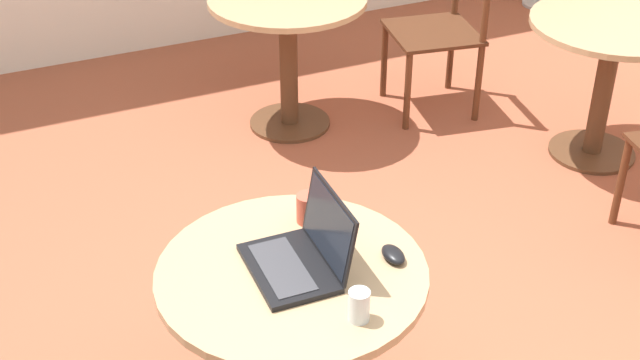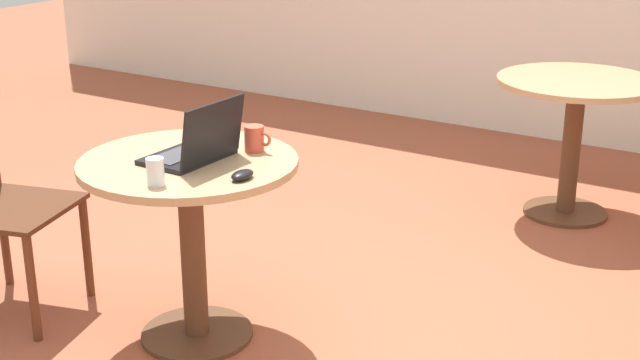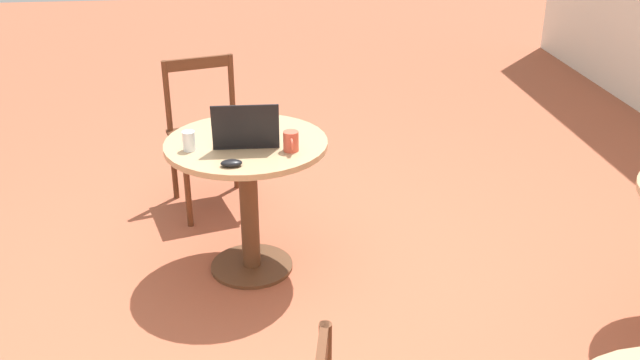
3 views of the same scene
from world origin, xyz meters
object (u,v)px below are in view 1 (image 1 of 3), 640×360
at_px(cafe_table_far, 288,30).
at_px(mug, 309,208).
at_px(laptop, 302,254).
at_px(cafe_table_near, 293,317).
at_px(drinking_glass, 359,306).
at_px(mouse, 393,254).
at_px(chair_far_right, 441,31).
at_px(cafe_table_mid, 610,56).

distance_m(cafe_table_far, mug, 1.98).
bearing_deg(mug, cafe_table_far, 69.71).
bearing_deg(laptop, cafe_table_near, -175.21).
bearing_deg(mug, drinking_glass, -97.28).
bearing_deg(mouse, drinking_glass, -136.80).
height_order(laptop, drinking_glass, laptop).
height_order(mouse, drinking_glass, drinking_glass).
bearing_deg(cafe_table_far, mouse, -103.98).
height_order(laptop, mug, laptop).
height_order(cafe_table_near, mug, mug).
distance_m(cafe_table_far, chair_far_right, 0.85).
height_order(chair_far_right, mouse, chair_far_right).
distance_m(cafe_table_near, drinking_glass, 0.37).
relative_size(mug, drinking_glass, 1.19).
bearing_deg(chair_far_right, mouse, -124.52).
bearing_deg(drinking_glass, cafe_table_mid, 34.27).
relative_size(cafe_table_far, mouse, 8.12).
xyz_separation_m(cafe_table_far, mouse, (-0.53, -2.13, 0.20)).
xyz_separation_m(cafe_table_far, chair_far_right, (0.83, -0.14, -0.09)).
distance_m(cafe_table_near, cafe_table_far, 2.22).
distance_m(laptop, mug, 0.24).
relative_size(cafe_table_near, laptop, 2.49).
xyz_separation_m(laptop, mug, (0.12, 0.21, 0.00)).
bearing_deg(drinking_glass, mouse, 43.20).
height_order(cafe_table_near, cafe_table_mid, same).
relative_size(cafe_table_near, mouse, 8.12).
bearing_deg(cafe_table_mid, chair_far_right, 121.10).
distance_m(chair_far_right, mouse, 2.43).
bearing_deg(laptop, cafe_table_mid, 28.09).
bearing_deg(drinking_glass, mug, 82.72).
relative_size(cafe_table_near, cafe_table_far, 1.00).
bearing_deg(chair_far_right, cafe_table_near, -131.03).
xyz_separation_m(cafe_table_near, mouse, (0.30, -0.07, 0.20)).
xyz_separation_m(cafe_table_near, cafe_table_mid, (2.14, 1.13, 0.00)).
distance_m(cafe_table_mid, laptop, 2.40).
height_order(cafe_table_far, laptop, laptop).
bearing_deg(drinking_glass, laptop, 100.94).
distance_m(mouse, mug, 0.32).
relative_size(laptop, mouse, 3.26).
bearing_deg(chair_far_right, cafe_table_far, 170.28).
height_order(cafe_table_near, drinking_glass, drinking_glass).
distance_m(mouse, drinking_glass, 0.29).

